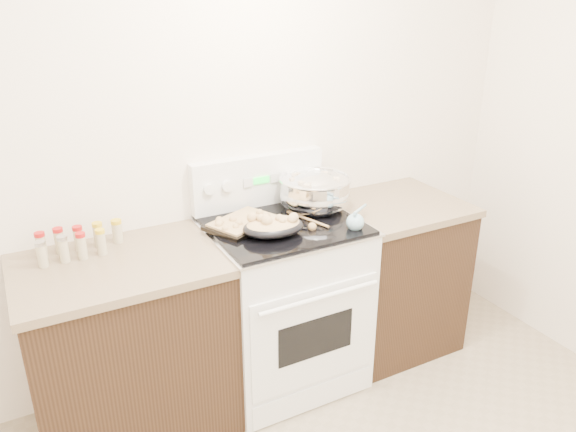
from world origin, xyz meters
TOP-DOWN VIEW (x-y plane):
  - room_shell at (0.00, 0.00)m, footprint 4.10×3.60m
  - counter_left at (-0.48, 1.43)m, footprint 0.93×0.67m
  - counter_right at (1.08, 1.43)m, footprint 0.73×0.67m
  - kitchen_range at (0.35, 1.42)m, footprint 0.78×0.73m
  - mixing_bowl at (0.60, 1.52)m, footprint 0.49×0.49m
  - roasting_pan at (0.24, 1.31)m, footprint 0.33×0.25m
  - baking_sheet at (0.15, 1.49)m, footprint 0.42×0.37m
  - wooden_spoon at (0.45, 1.32)m, footprint 0.10×0.28m
  - blue_ladle at (0.64, 1.20)m, footprint 0.24×0.22m
  - spice_jars at (-0.63, 1.59)m, footprint 0.39×0.15m

SIDE VIEW (x-z plane):
  - counter_left at x=-0.48m, z-range 0.00..0.92m
  - counter_right at x=1.08m, z-range 0.00..0.92m
  - kitchen_range at x=0.35m, z-range -0.12..1.10m
  - wooden_spoon at x=0.45m, z-range 0.93..0.98m
  - baking_sheet at x=0.15m, z-range 0.93..0.99m
  - blue_ladle at x=0.64m, z-range 0.92..1.04m
  - spice_jars at x=-0.63m, z-range 0.92..1.05m
  - roasting_pan at x=0.24m, z-range 0.93..1.05m
  - mixing_bowl at x=0.60m, z-range 0.92..1.15m
  - room_shell at x=0.00m, z-range 0.33..3.08m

